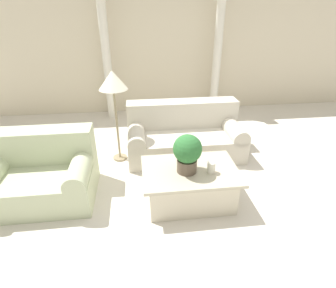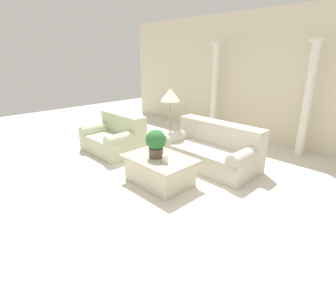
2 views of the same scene
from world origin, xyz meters
name	(u,v)px [view 1 (image 1 of 2)]	position (x,y,z in m)	size (l,w,h in m)	color
ground_plane	(194,185)	(0.00, 0.00, 0.00)	(16.00, 16.00, 0.00)	silver
wall_back	(167,41)	(0.00, 3.24, 1.60)	(10.00, 0.06, 3.20)	beige
sofa_long	(184,135)	(0.03, 0.99, 0.34)	(1.91, 0.97, 0.86)	beige
loveseat	(41,173)	(-2.06, 0.06, 0.34)	(1.36, 0.97, 0.86)	beige
coffee_table	(190,185)	(-0.13, -0.30, 0.24)	(1.21, 0.83, 0.48)	beige
potted_plant	(187,152)	(-0.18, -0.34, 0.75)	(0.35, 0.35, 0.49)	brown
pillar_candle	(211,167)	(0.11, -0.40, 0.55)	(0.10, 0.10, 0.14)	silver
floor_lamp	(113,84)	(-1.08, 0.90, 1.28)	(0.43, 0.43, 1.47)	gray
column_left	(107,61)	(-1.33, 2.85, 1.26)	(0.26, 0.26, 2.47)	silver
column_right	(217,59)	(1.07, 2.85, 1.26)	(0.26, 0.26, 2.47)	silver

